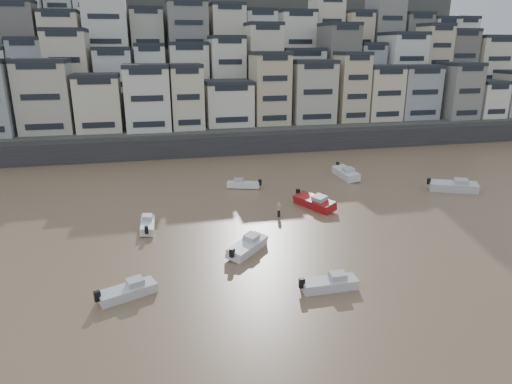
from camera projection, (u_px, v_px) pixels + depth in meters
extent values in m
cube|color=#38383A|center=(229.00, 145.00, 81.70)|extent=(140.00, 3.00, 3.50)
cube|color=#4C4C47|center=(248.00, 135.00, 89.19)|extent=(140.00, 14.00, 4.00)
cube|color=#4C4C47|center=(236.00, 111.00, 99.41)|extent=(140.00, 14.00, 10.00)
cube|color=#4C4C47|center=(226.00, 88.00, 109.31)|extent=(140.00, 14.00, 18.00)
cube|color=#4C4C47|center=(219.00, 69.00, 119.22)|extent=(140.00, 16.00, 26.00)
cube|color=#4C4C47|center=(211.00, 56.00, 131.28)|extent=(140.00, 18.00, 32.00)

